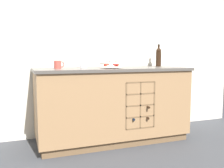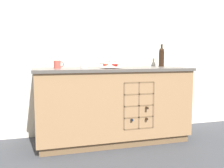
{
  "view_description": "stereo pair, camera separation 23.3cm",
  "coord_description": "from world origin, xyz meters",
  "px_view_note": "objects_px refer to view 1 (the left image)",
  "views": [
    {
      "loc": [
        -1.09,
        -2.92,
        1.07
      ],
      "look_at": [
        0.0,
        0.0,
        0.72
      ],
      "focal_mm": 40.0,
      "sensor_mm": 36.0,
      "label": 1
    },
    {
      "loc": [
        -0.87,
        -2.99,
        1.07
      ],
      "look_at": [
        0.0,
        0.0,
        0.72
      ],
      "focal_mm": 40.0,
      "sensor_mm": 36.0,
      "label": 2
    }
  ],
  "objects_px": {
    "white_pitcher": "(84,61)",
    "fruit_bowl": "(111,64)",
    "standing_wine_bottle": "(159,57)",
    "ceramic_mug": "(58,65)"
  },
  "relations": [
    {
      "from": "fruit_bowl",
      "to": "standing_wine_bottle",
      "type": "relative_size",
      "value": 0.93
    },
    {
      "from": "white_pitcher",
      "to": "standing_wine_bottle",
      "type": "bearing_deg",
      "value": 2.56
    },
    {
      "from": "fruit_bowl",
      "to": "ceramic_mug",
      "type": "height_order",
      "value": "ceramic_mug"
    },
    {
      "from": "fruit_bowl",
      "to": "white_pitcher",
      "type": "relative_size",
      "value": 1.71
    },
    {
      "from": "fruit_bowl",
      "to": "white_pitcher",
      "type": "height_order",
      "value": "white_pitcher"
    },
    {
      "from": "standing_wine_bottle",
      "to": "white_pitcher",
      "type": "bearing_deg",
      "value": -177.44
    },
    {
      "from": "white_pitcher",
      "to": "standing_wine_bottle",
      "type": "xyz_separation_m",
      "value": [
        1.11,
        0.05,
        0.05
      ]
    },
    {
      "from": "fruit_bowl",
      "to": "standing_wine_bottle",
      "type": "height_order",
      "value": "standing_wine_bottle"
    },
    {
      "from": "fruit_bowl",
      "to": "white_pitcher",
      "type": "xyz_separation_m",
      "value": [
        -0.28,
        0.24,
        0.04
      ]
    },
    {
      "from": "white_pitcher",
      "to": "fruit_bowl",
      "type": "bearing_deg",
      "value": -40.29
    }
  ]
}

